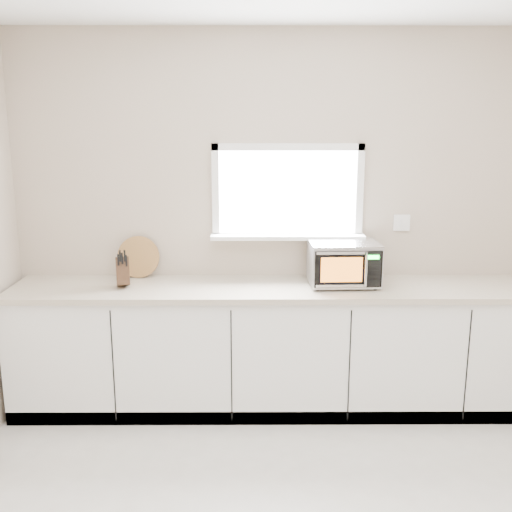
{
  "coord_description": "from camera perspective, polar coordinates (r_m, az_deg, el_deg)",
  "views": [
    {
      "loc": [
        -0.25,
        -2.37,
        2.08
      ],
      "look_at": [
        -0.23,
        1.55,
        1.17
      ],
      "focal_mm": 42.0,
      "sensor_mm": 36.0,
      "label": 1
    }
  ],
  "objects": [
    {
      "name": "back_wall",
      "position": [
        4.44,
        2.99,
        3.74
      ],
      "size": [
        4.0,
        0.17,
        2.7
      ],
      "color": "#C0AF99",
      "rests_on": "ground"
    },
    {
      "name": "cabinets",
      "position": [
        4.4,
        3.06,
        -8.85
      ],
      "size": [
        3.92,
        0.6,
        0.88
      ],
      "primitive_type": "cube",
      "color": "white",
      "rests_on": "ground"
    },
    {
      "name": "countertop",
      "position": [
        4.24,
        3.14,
        -3.13
      ],
      "size": [
        3.92,
        0.64,
        0.04
      ],
      "primitive_type": "cube",
      "color": "#BFB09D",
      "rests_on": "cabinets"
    },
    {
      "name": "microwave",
      "position": [
        4.27,
        8.34,
        -0.63
      ],
      "size": [
        0.49,
        0.41,
        0.31
      ],
      "rotation": [
        0.0,
        0.0,
        0.04
      ],
      "color": "black",
      "rests_on": "countertop"
    },
    {
      "name": "knife_block",
      "position": [
        4.28,
        -12.59,
        -1.37
      ],
      "size": [
        0.13,
        0.2,
        0.27
      ],
      "rotation": [
        0.0,
        0.0,
        0.24
      ],
      "color": "#412817",
      "rests_on": "countertop"
    },
    {
      "name": "cutting_board",
      "position": [
        4.51,
        -11.14,
        -0.08
      ],
      "size": [
        0.31,
        0.07,
        0.31
      ],
      "primitive_type": "cylinder",
      "rotation": [
        1.4,
        0.0,
        0.0
      ],
      "color": "#B08444",
      "rests_on": "countertop"
    },
    {
      "name": "coffee_grinder",
      "position": [
        4.24,
        7.33,
        -1.39
      ],
      "size": [
        0.14,
        0.14,
        0.22
      ],
      "rotation": [
        0.0,
        0.0,
        -0.09
      ],
      "color": "#B4B6BB",
      "rests_on": "countertop"
    }
  ]
}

